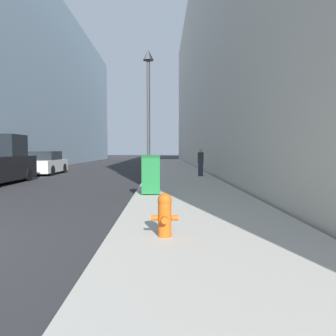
{
  "coord_description": "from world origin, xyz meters",
  "views": [
    {
      "loc": [
        4.99,
        -4.59,
        1.6
      ],
      "look_at": [
        5.34,
        17.41,
        0.39
      ],
      "focal_mm": 35.0,
      "sensor_mm": 36.0,
      "label": 1
    }
  ],
  "objects_px": {
    "lamppost": "(148,99)",
    "parked_sedan_near": "(45,164)",
    "pedestrian_on_sidewalk": "(201,162)",
    "trash_bin": "(151,174)",
    "fire_hydrant": "(165,214)"
  },
  "relations": [
    {
      "from": "lamppost",
      "to": "pedestrian_on_sidewalk",
      "type": "xyz_separation_m",
      "value": [
        2.71,
        4.84,
        -2.78
      ]
    },
    {
      "from": "pedestrian_on_sidewalk",
      "to": "fire_hydrant",
      "type": "bearing_deg",
      "value": -99.25
    },
    {
      "from": "fire_hydrant",
      "to": "lamppost",
      "type": "relative_size",
      "value": 0.13
    },
    {
      "from": "pedestrian_on_sidewalk",
      "to": "parked_sedan_near",
      "type": "bearing_deg",
      "value": 160.59
    },
    {
      "from": "parked_sedan_near",
      "to": "pedestrian_on_sidewalk",
      "type": "relative_size",
      "value": 2.71
    },
    {
      "from": "pedestrian_on_sidewalk",
      "to": "lamppost",
      "type": "bearing_deg",
      "value": -119.22
    },
    {
      "from": "lamppost",
      "to": "parked_sedan_near",
      "type": "relative_size",
      "value": 1.33
    },
    {
      "from": "lamppost",
      "to": "parked_sedan_near",
      "type": "distance_m",
      "value": 11.45
    },
    {
      "from": "parked_sedan_near",
      "to": "pedestrian_on_sidewalk",
      "type": "height_order",
      "value": "pedestrian_on_sidewalk"
    },
    {
      "from": "trash_bin",
      "to": "pedestrian_on_sidewalk",
      "type": "bearing_deg",
      "value": 71.41
    },
    {
      "from": "fire_hydrant",
      "to": "lamppost",
      "type": "xyz_separation_m",
      "value": [
        -0.62,
        8.0,
        3.16
      ]
    },
    {
      "from": "parked_sedan_near",
      "to": "pedestrian_on_sidewalk",
      "type": "distance_m",
      "value": 10.56
    },
    {
      "from": "trash_bin",
      "to": "lamppost",
      "type": "height_order",
      "value": "lamppost"
    },
    {
      "from": "trash_bin",
      "to": "lamppost",
      "type": "bearing_deg",
      "value": 94.19
    },
    {
      "from": "fire_hydrant",
      "to": "parked_sedan_near",
      "type": "distance_m",
      "value": 18.14
    }
  ]
}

